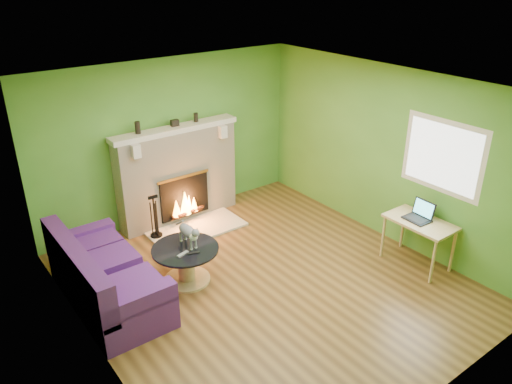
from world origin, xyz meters
The scene contains 22 objects.
floor centered at (0.00, 0.00, 0.00)m, with size 5.00×5.00×0.00m, color #543618.
ceiling centered at (0.00, 0.00, 2.60)m, with size 5.00×5.00×0.00m, color white.
wall_back centered at (0.00, 2.50, 1.30)m, with size 5.00×5.00×0.00m, color #437E29.
wall_front centered at (0.00, -2.50, 1.30)m, with size 5.00×5.00×0.00m, color #437E29.
wall_left centered at (-2.25, 0.00, 1.30)m, with size 5.00×5.00×0.00m, color #437E29.
wall_right centered at (2.25, 0.00, 1.30)m, with size 5.00×5.00×0.00m, color #437E29.
window_frame centered at (2.24, -0.90, 1.55)m, with size 1.20×1.20×0.00m, color silver.
window_pane centered at (2.23, -0.90, 1.55)m, with size 1.06×1.06×0.00m, color white.
fireplace centered at (0.00, 2.32, 0.77)m, with size 2.10×0.46×1.58m.
hearth centered at (0.00, 1.80, 0.01)m, with size 1.50×0.75×0.03m, color beige.
mantel centered at (0.00, 2.30, 1.54)m, with size 2.10×0.28×0.08m, color beige.
sofa centered at (-1.86, 0.88, 0.34)m, with size 0.90×1.98×0.89m.
coffee_table centered at (-0.82, 0.67, 0.29)m, with size 0.88×0.88×0.50m.
desk centered at (1.95, -0.91, 0.60)m, with size 0.53×0.92×0.68m.
cat centered at (-0.74, 0.72, 0.67)m, with size 0.20×0.54×0.34m, color #5D5D61, non-canonical shape.
remote_silver centered at (-0.92, 0.55, 0.51)m, with size 0.17×0.04×0.02m, color gray.
remote_black centered at (-0.80, 0.49, 0.51)m, with size 0.16×0.04×0.02m, color black.
laptop centered at (1.93, -0.86, 0.81)m, with size 0.30×0.34×0.26m, color black, non-canonical shape.
fire_tools centered at (-0.63, 1.95, 0.38)m, with size 0.18×0.18×0.69m, color black, non-canonical shape.
mantel_vase_left centered at (-0.59, 2.33, 1.67)m, with size 0.08×0.08×0.18m, color black.
mantel_vase_right centered at (0.40, 2.33, 1.65)m, with size 0.07×0.07×0.14m, color black.
mantel_box centered at (0.02, 2.33, 1.63)m, with size 0.12×0.08×0.10m, color black.
Camera 1 is at (-3.44, -4.33, 3.89)m, focal length 35.00 mm.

